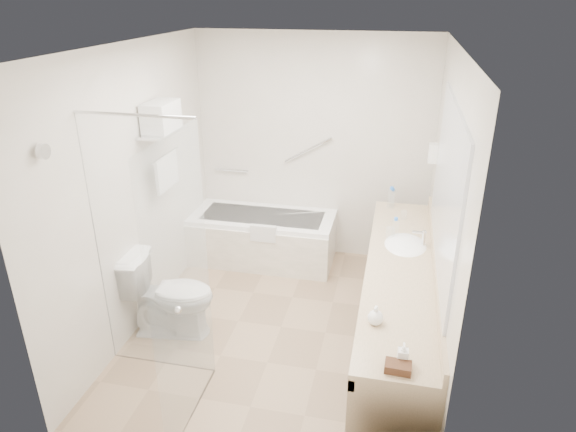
% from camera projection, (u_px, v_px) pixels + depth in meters
% --- Properties ---
extents(floor, '(3.20, 3.20, 0.00)m').
position_uv_depth(floor, '(281.00, 327.00, 4.77)').
color(floor, '#9B7E60').
rests_on(floor, ground).
extents(ceiling, '(2.60, 3.20, 0.10)m').
position_uv_depth(ceiling, '(279.00, 45.00, 3.76)').
color(ceiling, white).
rests_on(ceiling, wall_back).
extents(wall_back, '(2.60, 0.10, 2.50)m').
position_uv_depth(wall_back, '(313.00, 149.00, 5.70)').
color(wall_back, beige).
rests_on(wall_back, ground).
extents(wall_front, '(2.60, 0.10, 2.50)m').
position_uv_depth(wall_front, '(214.00, 310.00, 2.84)').
color(wall_front, beige).
rests_on(wall_front, ground).
extents(wall_left, '(0.10, 3.20, 2.50)m').
position_uv_depth(wall_left, '(137.00, 191.00, 4.52)').
color(wall_left, beige).
rests_on(wall_left, ground).
extents(wall_right, '(0.10, 3.20, 2.50)m').
position_uv_depth(wall_right, '(442.00, 216.00, 4.01)').
color(wall_right, beige).
rests_on(wall_right, ground).
extents(bathtub, '(1.60, 0.73, 0.59)m').
position_uv_depth(bathtub, '(263.00, 238.00, 5.87)').
color(bathtub, white).
rests_on(bathtub, floor).
extents(grab_bar_short, '(0.40, 0.03, 0.03)m').
position_uv_depth(grab_bar_short, '(232.00, 170.00, 5.97)').
color(grab_bar_short, silver).
rests_on(grab_bar_short, wall_back).
extents(grab_bar_long, '(0.53, 0.03, 0.33)m').
position_uv_depth(grab_bar_long, '(308.00, 150.00, 5.67)').
color(grab_bar_long, silver).
rests_on(grab_bar_long, wall_back).
extents(shower_enclosure, '(0.96, 0.91, 2.11)m').
position_uv_depth(shower_enclosure, '(164.00, 268.00, 3.64)').
color(shower_enclosure, silver).
rests_on(shower_enclosure, floor).
extents(towel_shelf, '(0.24, 0.55, 0.81)m').
position_uv_depth(towel_shelf, '(162.00, 126.00, 4.61)').
color(towel_shelf, silver).
rests_on(towel_shelf, wall_left).
extents(vanity_counter, '(0.55, 2.70, 0.95)m').
position_uv_depth(vanity_counter, '(399.00, 289.00, 4.18)').
color(vanity_counter, tan).
rests_on(vanity_counter, floor).
extents(sink, '(0.40, 0.52, 0.14)m').
position_uv_depth(sink, '(405.00, 248.00, 4.46)').
color(sink, white).
rests_on(sink, vanity_counter).
extents(faucet, '(0.03, 0.03, 0.14)m').
position_uv_depth(faucet, '(424.00, 238.00, 4.38)').
color(faucet, silver).
rests_on(faucet, vanity_counter).
extents(mirror, '(0.02, 2.00, 1.20)m').
position_uv_depth(mirror, '(446.00, 187.00, 3.76)').
color(mirror, '#B7BBC4').
rests_on(mirror, wall_right).
extents(hairdryer_unit, '(0.08, 0.10, 0.18)m').
position_uv_depth(hairdryer_unit, '(433.00, 153.00, 4.88)').
color(hairdryer_unit, white).
rests_on(hairdryer_unit, wall_right).
extents(toilet, '(0.83, 0.53, 0.77)m').
position_uv_depth(toilet, '(170.00, 295.00, 4.57)').
color(toilet, white).
rests_on(toilet, floor).
extents(amenity_basket, '(0.16, 0.11, 0.05)m').
position_uv_depth(amenity_basket, '(398.00, 367.00, 2.97)').
color(amenity_basket, '#4C2A1B').
rests_on(amenity_basket, vanity_counter).
extents(soap_bottle_a, '(0.07, 0.14, 0.06)m').
position_uv_depth(soap_bottle_a, '(403.00, 358.00, 3.03)').
color(soap_bottle_a, white).
rests_on(soap_bottle_a, vanity_counter).
extents(soap_bottle_b, '(0.12, 0.14, 0.10)m').
position_uv_depth(soap_bottle_b, '(375.00, 317.00, 3.38)').
color(soap_bottle_b, white).
rests_on(soap_bottle_b, vanity_counter).
extents(water_bottle_left, '(0.07, 0.07, 0.22)m').
position_uv_depth(water_bottle_left, '(391.00, 198.00, 5.16)').
color(water_bottle_left, silver).
rests_on(water_bottle_left, vanity_counter).
extents(water_bottle_mid, '(0.06, 0.06, 0.20)m').
position_uv_depth(water_bottle_mid, '(395.00, 229.00, 4.52)').
color(water_bottle_mid, silver).
rests_on(water_bottle_mid, vanity_counter).
extents(water_bottle_right, '(0.06, 0.06, 0.19)m').
position_uv_depth(water_bottle_right, '(393.00, 198.00, 5.20)').
color(water_bottle_right, silver).
rests_on(water_bottle_right, vanity_counter).
extents(drinking_glass_near, '(0.06, 0.06, 0.08)m').
position_uv_depth(drinking_glass_near, '(404.00, 215.00, 4.93)').
color(drinking_glass_near, silver).
rests_on(drinking_glass_near, vanity_counter).
extents(drinking_glass_far, '(0.10, 0.10, 0.10)m').
position_uv_depth(drinking_glass_far, '(390.00, 233.00, 4.54)').
color(drinking_glass_far, silver).
rests_on(drinking_glass_far, vanity_counter).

